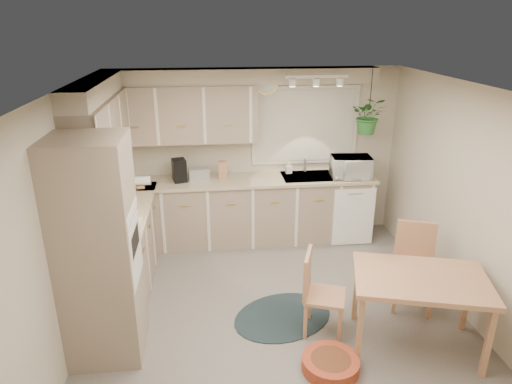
# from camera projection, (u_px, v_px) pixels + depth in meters

# --- Properties ---
(floor) EXTENTS (4.20, 4.20, 0.00)m
(floor) POSITION_uv_depth(u_px,v_px,m) (277.00, 314.00, 4.94)
(floor) COLOR slate
(floor) RESTS_ON ground
(ceiling) EXTENTS (4.20, 4.20, 0.00)m
(ceiling) POSITION_uv_depth(u_px,v_px,m) (281.00, 89.00, 4.09)
(ceiling) COLOR silver
(ceiling) RESTS_ON wall_back
(wall_back) EXTENTS (4.00, 0.04, 2.40)m
(wall_back) POSITION_uv_depth(u_px,v_px,m) (255.00, 154.00, 6.47)
(wall_back) COLOR #B7AD97
(wall_back) RESTS_ON floor
(wall_front) EXTENTS (4.00, 0.04, 2.40)m
(wall_front) POSITION_uv_depth(u_px,v_px,m) (336.00, 358.00, 2.56)
(wall_front) COLOR #B7AD97
(wall_front) RESTS_ON floor
(wall_left) EXTENTS (0.04, 4.20, 2.40)m
(wall_left) POSITION_uv_depth(u_px,v_px,m) (70.00, 221.00, 4.31)
(wall_left) COLOR #B7AD97
(wall_left) RESTS_ON floor
(wall_right) EXTENTS (0.04, 4.20, 2.40)m
(wall_right) POSITION_uv_depth(u_px,v_px,m) (469.00, 204.00, 4.72)
(wall_right) COLOR #B7AD97
(wall_right) RESTS_ON floor
(base_cab_left) EXTENTS (0.60, 1.85, 0.90)m
(base_cab_left) POSITION_uv_depth(u_px,v_px,m) (125.00, 247.00, 5.42)
(base_cab_left) COLOR gray
(base_cab_left) RESTS_ON floor
(base_cab_back) EXTENTS (3.60, 0.60, 0.90)m
(base_cab_back) POSITION_uv_depth(u_px,v_px,m) (244.00, 211.00, 6.44)
(base_cab_back) COLOR gray
(base_cab_back) RESTS_ON floor
(counter_left) EXTENTS (0.64, 1.89, 0.04)m
(counter_left) POSITION_uv_depth(u_px,v_px,m) (122.00, 211.00, 5.26)
(counter_left) COLOR tan
(counter_left) RESTS_ON base_cab_left
(counter_back) EXTENTS (3.64, 0.64, 0.04)m
(counter_back) POSITION_uv_depth(u_px,v_px,m) (243.00, 180.00, 6.26)
(counter_back) COLOR tan
(counter_back) RESTS_ON base_cab_back
(oven_stack) EXTENTS (0.65, 0.65, 2.10)m
(oven_stack) POSITION_uv_depth(u_px,v_px,m) (99.00, 252.00, 4.05)
(oven_stack) COLOR gray
(oven_stack) RESTS_ON floor
(wall_oven_face) EXTENTS (0.02, 0.56, 0.58)m
(wall_oven_face) POSITION_uv_depth(u_px,v_px,m) (135.00, 250.00, 4.08)
(wall_oven_face) COLOR white
(wall_oven_face) RESTS_ON oven_stack
(upper_cab_left) EXTENTS (0.35, 2.00, 0.75)m
(upper_cab_left) POSITION_uv_depth(u_px,v_px,m) (102.00, 132.00, 5.04)
(upper_cab_left) COLOR gray
(upper_cab_left) RESTS_ON wall_left
(upper_cab_back) EXTENTS (2.00, 0.35, 0.75)m
(upper_cab_back) POSITION_uv_depth(u_px,v_px,m) (181.00, 114.00, 5.98)
(upper_cab_back) COLOR gray
(upper_cab_back) RESTS_ON wall_back
(soffit_left) EXTENTS (0.30, 2.00, 0.20)m
(soffit_left) POSITION_uv_depth(u_px,v_px,m) (95.00, 88.00, 4.87)
(soffit_left) COLOR #B7AD97
(soffit_left) RESTS_ON wall_left
(soffit_back) EXTENTS (3.60, 0.30, 0.20)m
(soffit_back) POSITION_uv_depth(u_px,v_px,m) (241.00, 76.00, 5.92)
(soffit_back) COLOR #B7AD97
(soffit_back) RESTS_ON wall_back
(cooktop) EXTENTS (0.52, 0.58, 0.02)m
(cooktop) POSITION_uv_depth(u_px,v_px,m) (113.00, 230.00, 4.71)
(cooktop) COLOR white
(cooktop) RESTS_ON counter_left
(range_hood) EXTENTS (0.40, 0.60, 0.14)m
(range_hood) POSITION_uv_depth(u_px,v_px,m) (106.00, 189.00, 4.55)
(range_hood) COLOR white
(range_hood) RESTS_ON upper_cab_left
(window_blinds) EXTENTS (1.40, 0.02, 1.00)m
(window_blinds) POSITION_uv_depth(u_px,v_px,m) (305.00, 126.00, 6.37)
(window_blinds) COLOR beige
(window_blinds) RESTS_ON wall_back
(window_frame) EXTENTS (1.50, 0.02, 1.10)m
(window_frame) POSITION_uv_depth(u_px,v_px,m) (305.00, 125.00, 6.38)
(window_frame) COLOR beige
(window_frame) RESTS_ON wall_back
(sink) EXTENTS (0.70, 0.48, 0.10)m
(sink) POSITION_uv_depth(u_px,v_px,m) (308.00, 179.00, 6.37)
(sink) COLOR #A5A8AD
(sink) RESTS_ON counter_back
(dishwasher_front) EXTENTS (0.58, 0.02, 0.83)m
(dishwasher_front) POSITION_uv_depth(u_px,v_px,m) (354.00, 217.00, 6.31)
(dishwasher_front) COLOR white
(dishwasher_front) RESTS_ON base_cab_back
(track_light_bar) EXTENTS (0.80, 0.04, 0.04)m
(track_light_bar) POSITION_uv_depth(u_px,v_px,m) (317.00, 76.00, 5.63)
(track_light_bar) COLOR white
(track_light_bar) RESTS_ON ceiling
(wall_clock) EXTENTS (0.30, 0.03, 0.30)m
(wall_clock) POSITION_uv_depth(u_px,v_px,m) (267.00, 84.00, 6.11)
(wall_clock) COLOR #E8BD52
(wall_clock) RESTS_ON wall_back
(dining_table) EXTENTS (1.38, 1.10, 0.76)m
(dining_table) POSITION_uv_depth(u_px,v_px,m) (416.00, 312.00, 4.34)
(dining_table) COLOR tan
(dining_table) RESTS_ON floor
(chair_left) EXTENTS (0.52, 0.52, 0.87)m
(chair_left) POSITION_uv_depth(u_px,v_px,m) (325.00, 294.00, 4.53)
(chair_left) COLOR tan
(chair_left) RESTS_ON floor
(chair_back) EXTENTS (0.57, 0.57, 0.94)m
(chair_back) POSITION_uv_depth(u_px,v_px,m) (414.00, 269.00, 4.91)
(chair_back) COLOR tan
(chair_back) RESTS_ON floor
(braided_rug) EXTENTS (1.33, 1.18, 0.01)m
(braided_rug) POSITION_uv_depth(u_px,v_px,m) (283.00, 316.00, 4.89)
(braided_rug) COLOR black
(braided_rug) RESTS_ON floor
(pet_bed) EXTENTS (0.57, 0.57, 0.12)m
(pet_bed) POSITION_uv_depth(u_px,v_px,m) (331.00, 364.00, 4.14)
(pet_bed) COLOR #AF4023
(pet_bed) RESTS_ON floor
(microwave) EXTENTS (0.56, 0.34, 0.36)m
(microwave) POSITION_uv_depth(u_px,v_px,m) (351.00, 165.00, 6.26)
(microwave) COLOR white
(microwave) RESTS_ON counter_back
(soap_bottle) EXTENTS (0.09, 0.19, 0.08)m
(soap_bottle) POSITION_uv_depth(u_px,v_px,m) (289.00, 171.00, 6.45)
(soap_bottle) COLOR white
(soap_bottle) RESTS_ON counter_back
(hanging_plant) EXTENTS (0.57, 0.61, 0.38)m
(hanging_plant) POSITION_uv_depth(u_px,v_px,m) (368.00, 120.00, 6.06)
(hanging_plant) COLOR #29672A
(hanging_plant) RESTS_ON ceiling
(coffee_maker) EXTENTS (0.21, 0.24, 0.31)m
(coffee_maker) POSITION_uv_depth(u_px,v_px,m) (179.00, 170.00, 6.12)
(coffee_maker) COLOR black
(coffee_maker) RESTS_ON counter_back
(toaster) EXTENTS (0.29, 0.18, 0.16)m
(toaster) POSITION_uv_depth(u_px,v_px,m) (199.00, 174.00, 6.19)
(toaster) COLOR #A5A8AD
(toaster) RESTS_ON counter_back
(knife_block) EXTENTS (0.12, 0.12, 0.24)m
(knife_block) POSITION_uv_depth(u_px,v_px,m) (223.00, 170.00, 6.24)
(knife_block) COLOR tan
(knife_block) RESTS_ON counter_back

